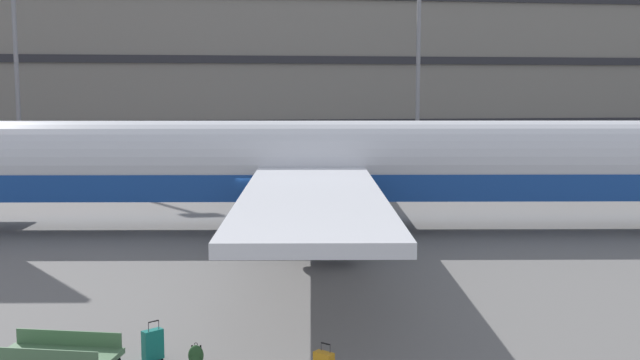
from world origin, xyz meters
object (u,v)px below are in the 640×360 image
object	(u,v)px
suitcase_black	(153,345)
backpack_laid_flat	(196,356)
baggage_cart	(56,357)
airliner	(325,165)

from	to	relation	value
suitcase_black	backpack_laid_flat	xyz separation A→B (m)	(0.97, -0.41, -0.17)
suitcase_black	baggage_cart	bearing A→B (deg)	-162.64
suitcase_black	baggage_cart	distance (m)	2.10
airliner	backpack_laid_flat	world-z (taller)	airliner
airliner	baggage_cart	distance (m)	18.45
backpack_laid_flat	baggage_cart	size ratio (longest dim) A/B	0.15
airliner	backpack_laid_flat	size ratio (longest dim) A/B	82.78
suitcase_black	baggage_cart	xyz separation A→B (m)	(-2.01, -0.63, 0.03)
airliner	suitcase_black	bearing A→B (deg)	-112.16
backpack_laid_flat	baggage_cart	bearing A→B (deg)	-175.87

